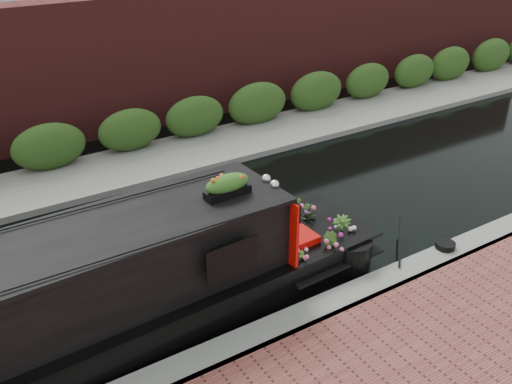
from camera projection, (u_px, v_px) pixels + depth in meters
ground at (216, 237)px, 12.27m from camera, size 80.00×80.00×0.00m
near_bank_coping at (309, 324)px, 9.80m from camera, size 40.00×0.60×0.50m
far_bank_path at (142, 167)px, 15.41m from camera, size 40.00×2.40×0.34m
far_hedge at (129, 155)px, 16.08m from camera, size 40.00×1.10×2.80m
far_brick_wall at (105, 132)px, 17.66m from camera, size 40.00×1.00×8.00m
narrowboat at (54, 320)px, 8.67m from camera, size 11.52×2.51×2.68m
rope_fender at (356, 241)px, 11.85m from camera, size 0.31×0.39×0.31m
coiled_mooring_rope at (445, 245)px, 11.41m from camera, size 0.40×0.40×0.12m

